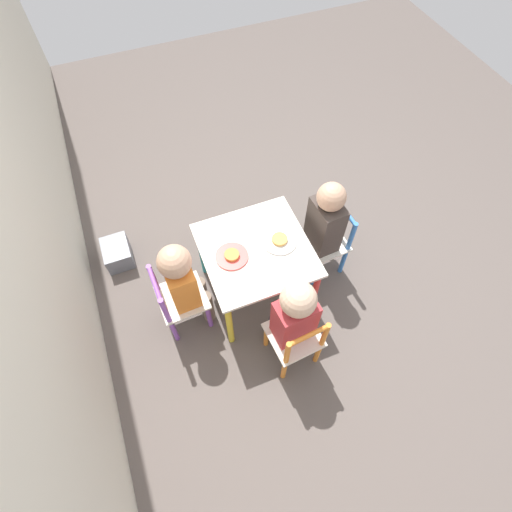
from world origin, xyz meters
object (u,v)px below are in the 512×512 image
object	(u,v)px
kids_table	(256,256)
plate_front	(280,240)
child_left	(293,315)
child_front	(322,225)
storage_bin	(118,253)
child_back	(184,280)
chair_purple	(178,300)
chair_orange	(296,340)
chair_blue	(326,242)
plate_back	(232,256)

from	to	relation	value
kids_table	plate_front	bearing A→B (deg)	-90.00
kids_table	child_left	bearing A→B (deg)	-175.34
child_front	storage_bin	bearing A→B (deg)	-117.62
child_back	chair_purple	bearing A→B (deg)	90.00
chair_orange	kids_table	bearing A→B (deg)	-90.00
chair_purple	child_left	world-z (taller)	child_left
child_back	storage_bin	bearing A→B (deg)	28.40
chair_blue	plate_front	size ratio (longest dim) A/B	2.68
chair_blue	chair_orange	xyz separation A→B (m)	(-0.51, 0.44, 0.00)
kids_table	chair_blue	xyz separation A→B (m)	(0.03, -0.48, -0.15)
chair_blue	plate_back	distance (m)	0.66
plate_front	kids_table	bearing A→B (deg)	90.00
chair_purple	chair_blue	world-z (taller)	same
kids_table	storage_bin	bearing A→B (deg)	54.05
chair_orange	child_left	size ratio (longest dim) A/B	0.70
chair_purple	plate_back	size ratio (longest dim) A/B	2.89
chair_orange	plate_back	xyz separation A→B (m)	(0.48, 0.18, 0.23)
chair_purple	storage_bin	distance (m)	0.66
chair_orange	plate_front	world-z (taller)	chair_orange
storage_bin	child_front	bearing A→B (deg)	-114.06
chair_purple	storage_bin	xyz separation A→B (m)	(0.57, 0.28, -0.18)
storage_bin	kids_table	bearing A→B (deg)	-125.95
child_left	chair_purple	bearing A→B (deg)	-42.30
child_back	child_left	distance (m)	0.60
chair_orange	plate_back	world-z (taller)	chair_orange
kids_table	child_back	size ratio (longest dim) A/B	0.81
chair_purple	chair_blue	bearing A→B (deg)	-89.55
chair_purple	chair_orange	world-z (taller)	same
chair_blue	child_back	xyz separation A→B (m)	(-0.05, 0.89, 0.19)
child_back	plate_back	distance (m)	0.28
storage_bin	chair_purple	bearing A→B (deg)	-153.71
child_left	plate_back	bearing A→B (deg)	-72.21
chair_orange	child_back	bearing A→B (deg)	-49.74
chair_purple	plate_front	distance (m)	0.66
kids_table	child_back	distance (m)	0.42
chair_orange	plate_front	distance (m)	0.54
kids_table	chair_blue	bearing A→B (deg)	-86.44
child_front	kids_table	bearing A→B (deg)	-90.00
chair_blue	chair_purple	bearing A→B (deg)	-90.45
child_back	child_left	bearing A→B (deg)	-134.05
plate_back	chair_blue	bearing A→B (deg)	-87.24
child_back	child_left	size ratio (longest dim) A/B	0.97
plate_front	storage_bin	distance (m)	1.13
child_front	chair_orange	bearing A→B (deg)	-40.54
plate_front	child_left	bearing A→B (deg)	165.95
kids_table	chair_blue	size ratio (longest dim) A/B	1.13
plate_back	plate_front	size ratio (longest dim) A/B	0.92
plate_back	child_left	bearing A→B (deg)	-157.55
chair_orange	storage_bin	distance (m)	1.31
child_front	storage_bin	distance (m)	1.34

